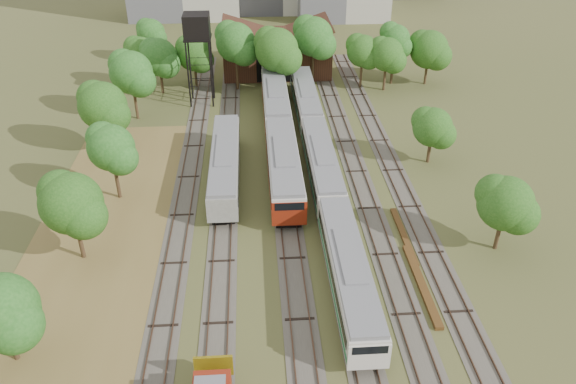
{
  "coord_description": "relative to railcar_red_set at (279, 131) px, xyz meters",
  "views": [
    {
      "loc": [
        -4.9,
        -27.12,
        29.75
      ],
      "look_at": [
        -1.93,
        17.23,
        2.5
      ],
      "focal_mm": 35.0,
      "sensor_mm": 36.0,
      "label": 1
    }
  ],
  "objects": [
    {
      "name": "maintenance_shed",
      "position": [
        1.0,
        26.57,
        0.84
      ],
      "size": [
        16.45,
        11.55,
        7.58
      ],
      "color": "#391F14",
      "rests_on": "ground"
    },
    {
      "name": "railcar_rear",
      "position": [
        0.0,
        27.25,
        -0.14
      ],
      "size": [
        2.95,
        16.08,
        3.65
      ],
      "color": "black",
      "rests_on": "ground"
    },
    {
      "name": "rail_pile_far",
      "position": [
        10.2,
        -18.5,
        -1.93
      ],
      "size": [
        0.54,
        8.59,
        0.28
      ],
      "primitive_type": "cube",
      "color": "brown",
      "rests_on": "ground"
    },
    {
      "name": "tree_band_right",
      "position": [
        16.71,
        -2.37,
        2.66
      ],
      "size": [
        6.42,
        42.52,
        7.59
      ],
      "color": "#382616",
      "rests_on": "ground"
    },
    {
      "name": "dry_grass_patch",
      "position": [
        -16.0,
        -23.41,
        -2.05
      ],
      "size": [
        14.0,
        60.0,
        0.04
      ],
      "primitive_type": "cube",
      "color": "brown",
      "rests_on": "ground"
    },
    {
      "name": "tree_band_far",
      "position": [
        2.63,
        18.66,
        3.95
      ],
      "size": [
        43.62,
        10.52,
        9.75
      ],
      "color": "#382616",
      "rests_on": "ground"
    },
    {
      "name": "rail_pile_near",
      "position": [
        10.0,
        -25.09,
        -1.91
      ],
      "size": [
        0.66,
        9.85,
        0.33
      ],
      "primitive_type": "cube",
      "color": "brown",
      "rests_on": "ground"
    },
    {
      "name": "tree_band_left",
      "position": [
        -18.35,
        -5.98,
        3.37
      ],
      "size": [
        7.83,
        77.64,
        8.83
      ],
      "color": "#382616",
      "rests_on": "ground"
    },
    {
      "name": "railcar_red_set",
      "position": [
        0.0,
        0.0,
        0.0
      ],
      "size": [
        3.17,
        34.58,
        3.92
      ],
      "color": "black",
      "rests_on": "ground"
    },
    {
      "name": "ground",
      "position": [
        2.0,
        -31.41,
        -2.07
      ],
      "size": [
        240.0,
        240.0,
        0.0
      ],
      "primitive_type": "plane",
      "color": "#475123",
      "rests_on": "ground"
    },
    {
      "name": "railcar_green_set",
      "position": [
        4.0,
        -7.82,
        -0.23
      ],
      "size": [
        2.82,
        52.08,
        3.48
      ],
      "color": "black",
      "rests_on": "ground"
    },
    {
      "name": "water_tower",
      "position": [
        -9.73,
        14.19,
        8.02
      ],
      "size": [
        3.46,
        3.46,
        11.96
      ],
      "color": "black",
      "rests_on": "ground"
    },
    {
      "name": "tracks",
      "position": [
        1.33,
        -6.41,
        -2.03
      ],
      "size": [
        24.6,
        80.0,
        0.19
      ],
      "color": "#4C473D",
      "rests_on": "ground"
    },
    {
      "name": "old_grey_coach",
      "position": [
        -6.0,
        -7.29,
        -0.13
      ],
      "size": [
        2.89,
        18.0,
        3.57
      ],
      "color": "black",
      "rests_on": "ground"
    }
  ]
}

